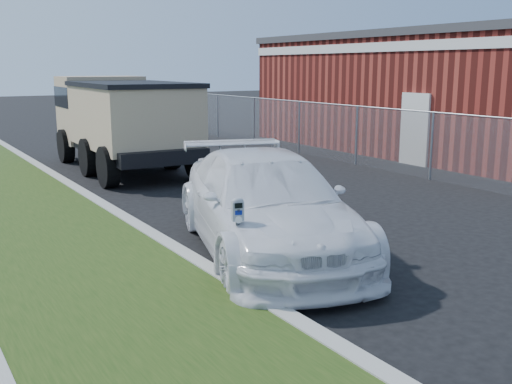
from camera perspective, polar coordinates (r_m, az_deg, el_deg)
ground at (r=9.91m, az=10.03°, el=-5.80°), size 120.00×120.00×0.00m
chainlink_fence at (r=18.75m, az=9.59°, el=6.43°), size 0.06×30.06×30.00m
brick_building at (r=23.72m, az=19.10°, el=9.13°), size 9.20×14.20×4.17m
parking_meter at (r=7.87m, az=-1.75°, el=-2.89°), size 0.19×0.15×1.19m
white_wagon at (r=9.71m, az=0.75°, el=-1.09°), size 3.77×5.92×1.60m
dump_truck at (r=18.23m, az=-12.79°, el=6.93°), size 2.99×6.95×2.68m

